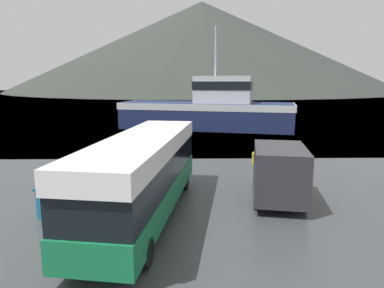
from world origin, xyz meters
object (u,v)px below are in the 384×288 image
(fishing_boat, at_px, (209,109))
(storage_bin, at_px, (57,198))
(tour_bus, at_px, (144,172))
(delivery_van, at_px, (278,171))

(fishing_boat, height_order, storage_bin, fishing_boat)
(tour_bus, xyz_separation_m, fishing_boat, (4.33, 25.62, 0.41))
(tour_bus, xyz_separation_m, storage_bin, (-3.62, 0.39, -1.18))
(delivery_van, bearing_deg, tour_bus, -151.55)
(tour_bus, distance_m, fishing_boat, 25.99)
(storage_bin, bearing_deg, fishing_boat, 72.50)
(fishing_boat, bearing_deg, storage_bin, 177.10)
(delivery_van, bearing_deg, fishing_boat, 104.23)
(tour_bus, bearing_deg, fishing_boat, 89.23)
(delivery_van, distance_m, fishing_boat, 23.80)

